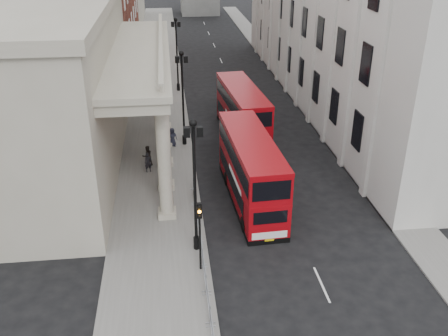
# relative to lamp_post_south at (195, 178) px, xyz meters

# --- Properties ---
(ground) EXTENTS (260.00, 260.00, 0.00)m
(ground) POSITION_rel_lamp_post_south_xyz_m (0.60, -4.00, -4.91)
(ground) COLOR black
(ground) RESTS_ON ground
(sidewalk_west) EXTENTS (6.00, 140.00, 0.12)m
(sidewalk_west) POSITION_rel_lamp_post_south_xyz_m (-2.40, 26.00, -4.85)
(sidewalk_west) COLOR slate
(sidewalk_west) RESTS_ON ground
(sidewalk_east) EXTENTS (3.00, 140.00, 0.12)m
(sidewalk_east) POSITION_rel_lamp_post_south_xyz_m (14.10, 26.00, -4.85)
(sidewalk_east) COLOR slate
(sidewalk_east) RESTS_ON ground
(kerb) EXTENTS (0.20, 140.00, 0.14)m
(kerb) POSITION_rel_lamp_post_south_xyz_m (0.55, 26.00, -4.84)
(kerb) COLOR slate
(kerb) RESTS_ON ground
(portico_building) EXTENTS (9.00, 28.00, 12.00)m
(portico_building) POSITION_rel_lamp_post_south_xyz_m (-9.90, 14.00, 1.09)
(portico_building) COLOR #A09B87
(portico_building) RESTS_ON ground
(lamp_post_south) EXTENTS (1.05, 0.44, 8.32)m
(lamp_post_south) POSITION_rel_lamp_post_south_xyz_m (0.00, 0.00, 0.00)
(lamp_post_south) COLOR black
(lamp_post_south) RESTS_ON sidewalk_west
(lamp_post_mid) EXTENTS (1.05, 0.44, 8.32)m
(lamp_post_mid) POSITION_rel_lamp_post_south_xyz_m (0.00, 16.00, 0.00)
(lamp_post_mid) COLOR black
(lamp_post_mid) RESTS_ON sidewalk_west
(lamp_post_north) EXTENTS (1.05, 0.44, 8.32)m
(lamp_post_north) POSITION_rel_lamp_post_south_xyz_m (0.00, 32.00, 0.00)
(lamp_post_north) COLOR black
(lamp_post_north) RESTS_ON sidewalk_west
(traffic_light) EXTENTS (0.28, 0.33, 4.30)m
(traffic_light) POSITION_rel_lamp_post_south_xyz_m (0.10, -2.02, -1.80)
(traffic_light) COLOR black
(traffic_light) RESTS_ON sidewalk_west
(crowd_barriers) EXTENTS (0.50, 18.75, 1.10)m
(crowd_barriers) POSITION_rel_lamp_post_south_xyz_m (0.25, -1.77, -4.24)
(crowd_barriers) COLOR gray
(crowd_barriers) RESTS_ON sidewalk_west
(bus_near) EXTENTS (3.25, 11.24, 4.80)m
(bus_near) POSITION_rel_lamp_post_south_xyz_m (4.19, 5.56, -2.40)
(bus_near) COLOR #9A070E
(bus_near) RESTS_ON ground
(bus_far) EXTENTS (3.55, 11.14, 4.73)m
(bus_far) POSITION_rel_lamp_post_south_xyz_m (5.33, 17.20, -2.44)
(bus_far) COLOR #94060D
(bus_far) RESTS_ON ground
(pedestrian_a) EXTENTS (0.65, 0.51, 1.58)m
(pedestrian_a) POSITION_rel_lamp_post_south_xyz_m (-3.07, 10.82, -4.00)
(pedestrian_a) COLOR black
(pedestrian_a) RESTS_ON sidewalk_west
(pedestrian_b) EXTENTS (1.02, 0.92, 1.72)m
(pedestrian_b) POSITION_rel_lamp_post_south_xyz_m (-3.16, 11.94, -3.93)
(pedestrian_b) COLOR black
(pedestrian_b) RESTS_ON sidewalk_west
(pedestrian_c) EXTENTS (0.93, 0.71, 1.69)m
(pedestrian_c) POSITION_rel_lamp_post_south_xyz_m (-1.06, 15.65, -3.95)
(pedestrian_c) COLOR black
(pedestrian_c) RESTS_ON sidewalk_west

